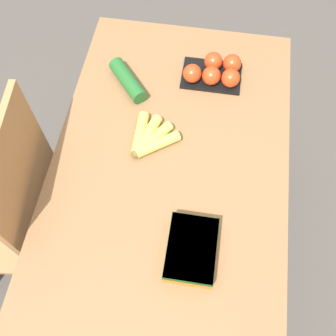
{
  "coord_description": "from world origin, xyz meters",
  "views": [
    {
      "loc": [
        -0.55,
        -0.09,
        1.83
      ],
      "look_at": [
        0.0,
        0.0,
        0.77
      ],
      "focal_mm": 42.0,
      "sensor_mm": 36.0,
      "label": 1
    }
  ],
  "objects": [
    {
      "name": "ground_plane",
      "position": [
        0.0,
        0.0,
        0.0
      ],
      "size": [
        12.0,
        12.0,
        0.0
      ],
      "primitive_type": "plane",
      "color": "#4C4742"
    },
    {
      "name": "dining_table",
      "position": [
        0.0,
        0.0,
        0.63
      ],
      "size": [
        1.28,
        0.75,
        0.74
      ],
      "color": "olive",
      "rests_on": "ground_plane"
    },
    {
      "name": "carrot_bag",
      "position": [
        -0.24,
        -0.1,
        0.77
      ],
      "size": [
        0.19,
        0.13,
        0.05
      ],
      "color": "orange",
      "rests_on": "dining_table"
    },
    {
      "name": "chair",
      "position": [
        -0.12,
        0.54,
        0.51
      ],
      "size": [
        0.45,
        0.44,
        1.01
      ],
      "rotation": [
        0.0,
        0.0,
        3.23
      ],
      "color": "#A87547",
      "rests_on": "ground_plane"
    },
    {
      "name": "cucumber_near",
      "position": [
        0.32,
        0.19,
        0.77
      ],
      "size": [
        0.17,
        0.16,
        0.05
      ],
      "color": "#236028",
      "rests_on": "dining_table"
    },
    {
      "name": "tomato_pack",
      "position": [
        0.4,
        -0.1,
        0.78
      ],
      "size": [
        0.14,
        0.21,
        0.07
      ],
      "color": "black",
      "rests_on": "dining_table"
    },
    {
      "name": "banana_bunch",
      "position": [
        0.1,
        0.08,
        0.76
      ],
      "size": [
        0.17,
        0.15,
        0.04
      ],
      "color": "brown",
      "rests_on": "dining_table"
    }
  ]
}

